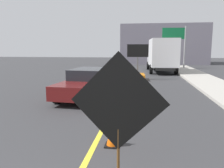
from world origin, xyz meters
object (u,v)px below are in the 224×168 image
object	(u,v)px
roadwork_sign	(118,104)
traffic_cone_mid_lane	(119,104)
traffic_cone_near_sign	(112,133)
box_truck	(162,54)
pickup_car	(90,83)
highway_guide_sign	(178,40)
traffic_cone_curbside	(125,81)
arrow_board_trailer	(137,74)
traffic_cone_far_lane	(124,88)

from	to	relation	value
roadwork_sign	traffic_cone_mid_lane	world-z (taller)	roadwork_sign
roadwork_sign	traffic_cone_near_sign	size ratio (longest dim) A/B	3.52
roadwork_sign	traffic_cone_near_sign	distance (m)	2.02
traffic_cone_mid_lane	box_truck	bearing A→B (deg)	79.89
pickup_car	highway_guide_sign	world-z (taller)	highway_guide_sign
box_truck	traffic_cone_curbside	distance (m)	9.70
roadwork_sign	traffic_cone_mid_lane	bearing A→B (deg)	96.10
traffic_cone_curbside	roadwork_sign	bearing A→B (deg)	-85.90
highway_guide_sign	traffic_cone_mid_lane	size ratio (longest dim) A/B	8.51
pickup_car	traffic_cone_near_sign	bearing A→B (deg)	-71.01
arrow_board_trailer	traffic_cone_near_sign	distance (m)	11.94
highway_guide_sign	traffic_cone_mid_lane	bearing A→B (deg)	-104.24
arrow_board_trailer	traffic_cone_far_lane	size ratio (longest dim) A/B	3.76
box_truck	traffic_cone_far_lane	xyz separation A→B (m)	(-2.77, -12.01, -1.44)
box_truck	highway_guide_sign	xyz separation A→B (m)	(2.21, 4.26, 1.63)
traffic_cone_mid_lane	pickup_car	bearing A→B (deg)	125.25
arrow_board_trailer	traffic_cone_curbside	xyz separation A→B (m)	(-0.70, -2.93, -0.13)
box_truck	traffic_cone_far_lane	world-z (taller)	box_truck
box_truck	traffic_cone_far_lane	bearing A→B (deg)	-103.00
box_truck	highway_guide_sign	bearing A→B (deg)	62.52
traffic_cone_mid_lane	traffic_cone_curbside	bearing A→B (deg)	92.50
arrow_board_trailer	highway_guide_sign	bearing A→B (deg)	66.92
pickup_car	box_truck	bearing A→B (deg)	70.63
pickup_car	highway_guide_sign	size ratio (longest dim) A/B	1.03
roadwork_sign	traffic_cone_curbside	bearing A→B (deg)	94.10
traffic_cone_mid_lane	traffic_cone_curbside	world-z (taller)	traffic_cone_curbside
roadwork_sign	traffic_cone_far_lane	distance (m)	7.85
roadwork_sign	pickup_car	world-z (taller)	roadwork_sign
arrow_board_trailer	traffic_cone_mid_lane	distance (m)	8.85
highway_guide_sign	traffic_cone_far_lane	bearing A→B (deg)	-107.04
box_truck	pickup_car	xyz separation A→B (m)	(-4.42, -12.57, -1.10)
traffic_cone_curbside	box_truck	bearing A→B (deg)	72.17
box_truck	traffic_cone_curbside	bearing A→B (deg)	-107.83
traffic_cone_mid_lane	traffic_cone_curbside	distance (m)	5.91
roadwork_sign	arrow_board_trailer	size ratio (longest dim) A/B	0.86
highway_guide_sign	traffic_cone_far_lane	size ratio (longest dim) A/B	6.95
box_truck	arrow_board_trailer	bearing A→B (deg)	-109.88
pickup_car	traffic_cone_curbside	distance (m)	3.76
highway_guide_sign	arrow_board_trailer	bearing A→B (deg)	-113.08
box_truck	traffic_cone_mid_lane	xyz separation A→B (m)	(-2.68, -15.03, -1.51)
box_truck	highway_guide_sign	distance (m)	5.07
traffic_cone_near_sign	traffic_cone_curbside	xyz separation A→B (m)	(-0.43, 9.00, 0.02)
traffic_cone_far_lane	traffic_cone_mid_lane	bearing A→B (deg)	-88.22
arrow_board_trailer	box_truck	size ratio (longest dim) A/B	0.37
arrow_board_trailer	traffic_cone_mid_lane	xyz separation A→B (m)	(-0.44, -8.83, -0.19)
highway_guide_sign	traffic_cone_far_lane	world-z (taller)	highway_guide_sign
arrow_board_trailer	traffic_cone_near_sign	size ratio (longest dim) A/B	4.08
highway_guide_sign	traffic_cone_curbside	xyz separation A→B (m)	(-5.15, -13.39, -3.08)
arrow_board_trailer	roadwork_sign	bearing A→B (deg)	-89.72
roadwork_sign	box_truck	size ratio (longest dim) A/B	0.32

